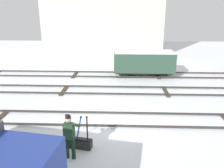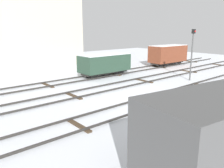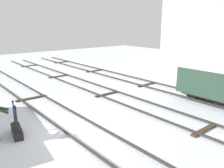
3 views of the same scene
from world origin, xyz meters
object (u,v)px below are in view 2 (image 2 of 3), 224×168
(rail_worker, at_px, (190,101))
(freight_car_near_switch, at_px, (105,63))
(freight_car_far_end, at_px, (168,54))
(switch_lever_frame, at_px, (178,112))
(signal_post, at_px, (192,50))

(rail_worker, distance_m, freight_car_near_switch, 11.91)
(rail_worker, bearing_deg, freight_car_far_end, 49.85)
(switch_lever_frame, bearing_deg, signal_post, 37.73)
(switch_lever_frame, height_order, rail_worker, rail_worker)
(rail_worker, xyz_separation_m, signal_post, (8.31, 4.93, 1.60))
(switch_lever_frame, relative_size, rail_worker, 0.79)
(switch_lever_frame, bearing_deg, freight_car_near_switch, 81.29)
(switch_lever_frame, distance_m, freight_car_near_switch, 11.24)
(signal_post, distance_m, freight_car_far_end, 8.46)
(freight_car_near_switch, relative_size, freight_car_far_end, 0.95)
(signal_post, height_order, freight_car_near_switch, signal_post)
(signal_post, height_order, freight_car_far_end, signal_post)
(freight_car_near_switch, distance_m, freight_car_far_end, 9.98)
(switch_lever_frame, distance_m, rail_worker, 1.09)
(signal_post, distance_m, freight_car_near_switch, 7.92)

